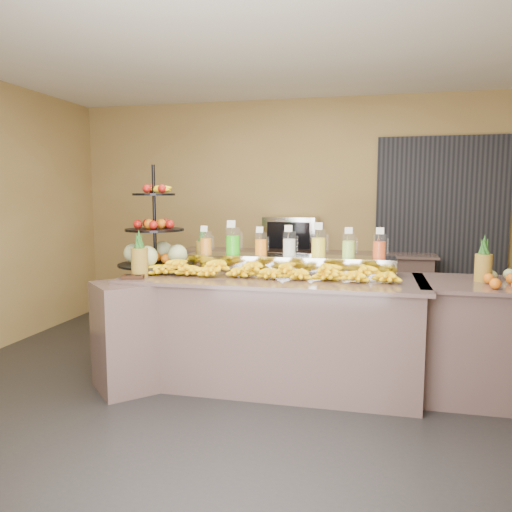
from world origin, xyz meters
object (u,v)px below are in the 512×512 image
(fruit_stand, at_px, (160,244))
(condiment_caddy, at_px, (133,277))
(oven_warmer, at_px, (291,234))
(right_fruit_pile, at_px, (505,276))
(banana_heap, at_px, (270,268))
(pitcher_tray, at_px, (289,264))

(fruit_stand, relative_size, condiment_caddy, 5.48)
(fruit_stand, distance_m, oven_warmer, 2.05)
(right_fruit_pile, bearing_deg, condiment_caddy, -172.89)
(right_fruit_pile, relative_size, oven_warmer, 0.65)
(banana_heap, bearing_deg, oven_warmer, 93.86)
(pitcher_tray, distance_m, condiment_caddy, 1.36)
(banana_heap, xyz_separation_m, condiment_caddy, (-1.09, -0.31, -0.07))
(condiment_caddy, relative_size, right_fruit_pile, 0.42)
(banana_heap, bearing_deg, fruit_stand, 171.63)
(condiment_caddy, height_order, right_fruit_pile, right_fruit_pile)
(fruit_stand, height_order, oven_warmer, fruit_stand)
(condiment_caddy, xyz_separation_m, right_fruit_pile, (2.92, 0.36, 0.06))
(banana_heap, height_order, right_fruit_pile, right_fruit_pile)
(pitcher_tray, distance_m, right_fruit_pile, 1.74)
(banana_heap, relative_size, oven_warmer, 3.43)
(banana_heap, relative_size, right_fruit_pile, 5.25)
(banana_heap, height_order, fruit_stand, fruit_stand)
(oven_warmer, bearing_deg, right_fruit_pile, -43.03)
(condiment_caddy, relative_size, oven_warmer, 0.27)
(banana_heap, distance_m, oven_warmer, 2.00)
(pitcher_tray, bearing_deg, fruit_stand, -171.96)
(pitcher_tray, xyz_separation_m, right_fruit_pile, (1.72, -0.27, -0.01))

